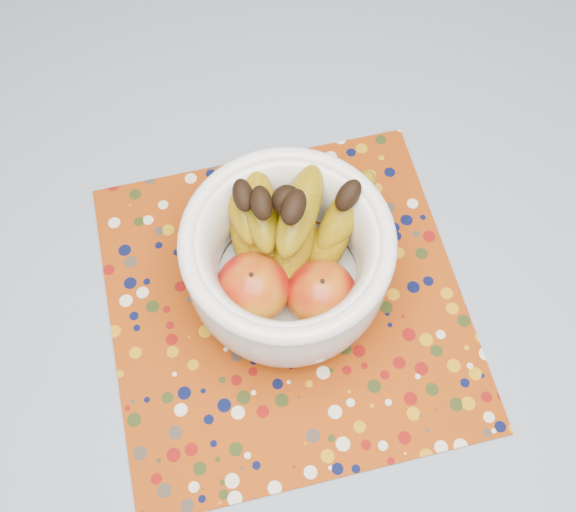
{
  "coord_description": "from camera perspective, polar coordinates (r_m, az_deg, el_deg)",
  "views": [
    {
      "loc": [
        -0.02,
        -0.22,
        1.54
      ],
      "look_at": [
        -0.07,
        0.09,
        0.85
      ],
      "focal_mm": 42.0,
      "sensor_mm": 36.0,
      "label": 1
    }
  ],
  "objects": [
    {
      "name": "table",
      "position": [
        0.89,
        3.84,
        -10.76
      ],
      "size": [
        1.2,
        1.2,
        0.75
      ],
      "color": "brown",
      "rests_on": "ground"
    },
    {
      "name": "tablecloth",
      "position": [
        0.81,
        4.19,
        -9.35
      ],
      "size": [
        1.32,
        1.32,
        0.01
      ],
      "primitive_type": "cube",
      "color": "slate",
      "rests_on": "table"
    },
    {
      "name": "placemat",
      "position": [
        0.83,
        -0.16,
        -4.02
      ],
      "size": [
        0.56,
        0.56,
        0.0
      ],
      "primitive_type": "cube",
      "rotation": [
        0.0,
        0.0,
        0.39
      ],
      "color": "#873107",
      "rests_on": "tablecloth"
    },
    {
      "name": "fruit_bowl",
      "position": [
        0.76,
        -0.2,
        0.39
      ],
      "size": [
        0.25,
        0.25,
        0.19
      ],
      "color": "white",
      "rests_on": "placemat"
    }
  ]
}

